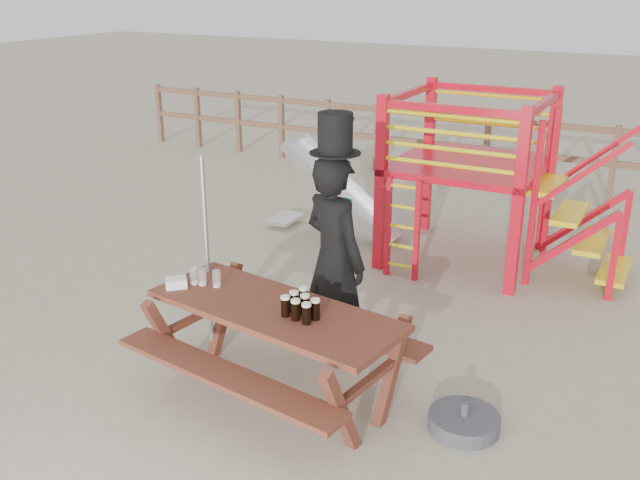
{
  "coord_description": "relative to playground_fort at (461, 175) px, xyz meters",
  "views": [
    {
      "loc": [
        2.56,
        -4.61,
        3.37
      ],
      "look_at": [
        -0.34,
        0.8,
        1.06
      ],
      "focal_mm": 40.0,
      "sensor_mm": 36.0,
      "label": 1
    }
  ],
  "objects": [
    {
      "name": "ground",
      "position": [
        -0.12,
        -3.58,
        -1.07
      ],
      "size": [
        60.0,
        60.0,
        0.0
      ],
      "primitive_type": "plane",
      "color": "tan",
      "rests_on": "ground"
    },
    {
      "name": "man_with_hat",
      "position": [
        -0.23,
        -2.95,
        -0.05
      ],
      "size": [
        0.83,
        0.71,
        2.29
      ],
      "rotation": [
        0.0,
        0.0,
        2.73
      ],
      "color": "black",
      "rests_on": "ground"
    },
    {
      "name": "playground_fort",
      "position": [
        0.0,
        0.0,
        0.0
      ],
      "size": [
        4.71,
        1.84,
        2.1
      ],
      "color": "red",
      "rests_on": "ground"
    },
    {
      "name": "back_fence",
      "position": [
        -0.12,
        3.42,
        -0.34
      ],
      "size": [
        15.09,
        0.09,
        1.2
      ],
      "color": "brown",
      "rests_on": "ground"
    },
    {
      "name": "paper_bag",
      "position": [
        -1.3,
        -3.84,
        -0.2
      ],
      "size": [
        0.23,
        0.22,
        0.08
      ],
      "primitive_type": "cube",
      "rotation": [
        0.0,
        0.0,
        0.74
      ],
      "color": "white",
      "rests_on": "picnic_table"
    },
    {
      "name": "picnic_table",
      "position": [
        -0.35,
        -3.78,
        -0.55
      ],
      "size": [
        2.34,
        1.78,
        0.83
      ],
      "rotation": [
        0.0,
        0.0,
        -0.15
      ],
      "color": "brown",
      "rests_on": "ground"
    },
    {
      "name": "parasol_base",
      "position": [
        1.2,
        -3.49,
        -1.01
      ],
      "size": [
        0.56,
        0.56,
        0.24
      ],
      "color": "#3D3D42",
      "rests_on": "ground"
    },
    {
      "name": "empty_glasses",
      "position": [
        -1.11,
        -3.69,
        -0.17
      ],
      "size": [
        0.28,
        0.12,
        0.15
      ],
      "color": "silver",
      "rests_on": "picnic_table"
    },
    {
      "name": "stout_pints",
      "position": [
        -0.08,
        -3.81,
        -0.15
      ],
      "size": [
        0.31,
        0.32,
        0.17
      ],
      "color": "black",
      "rests_on": "picnic_table"
    },
    {
      "name": "metal_pole",
      "position": [
        -1.26,
        -3.44,
        -0.12
      ],
      "size": [
        0.04,
        0.04,
        1.91
      ],
      "primitive_type": "cylinder",
      "color": "#B2B2B7",
      "rests_on": "ground"
    }
  ]
}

